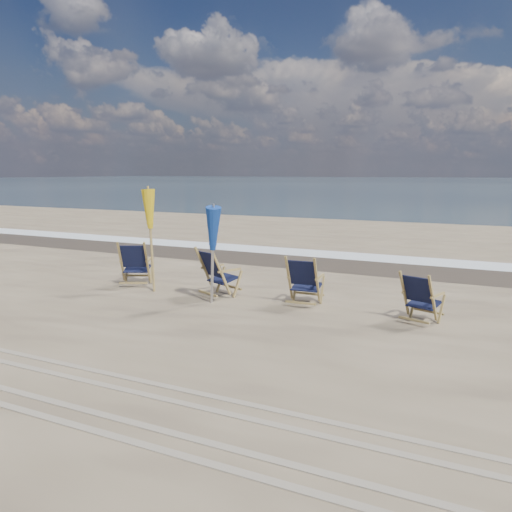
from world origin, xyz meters
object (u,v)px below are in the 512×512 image
at_px(beach_chair_0, 147,264).
at_px(umbrella_blue, 212,232).
at_px(beach_chair_2, 317,282).
at_px(umbrella_yellow, 150,215).
at_px(beach_chair_1, 221,275).
at_px(beach_chair_3, 433,301).

height_order(beach_chair_0, umbrella_blue, umbrella_blue).
bearing_deg(umbrella_blue, beach_chair_2, 19.82).
bearing_deg(beach_chair_0, umbrella_yellow, 116.04).
relative_size(beach_chair_0, umbrella_blue, 0.54).
height_order(beach_chair_1, umbrella_yellow, umbrella_yellow).
relative_size(beach_chair_0, beach_chair_1, 1.00).
distance_m(beach_chair_1, umbrella_yellow, 2.13).
height_order(beach_chair_3, umbrella_yellow, umbrella_yellow).
bearing_deg(umbrella_blue, beach_chair_3, 5.14).
bearing_deg(beach_chair_1, umbrella_blue, 119.91).
bearing_deg(beach_chair_2, umbrella_blue, 17.28).
bearing_deg(umbrella_yellow, beach_chair_2, 3.06).
relative_size(beach_chair_3, umbrella_blue, 0.47).
bearing_deg(beach_chair_2, beach_chair_3, 168.90).
bearing_deg(beach_chair_2, beach_chair_0, -4.01).
distance_m(beach_chair_2, beach_chair_3, 2.18).
distance_m(beach_chair_0, beach_chair_1, 2.19).
height_order(beach_chair_2, umbrella_blue, umbrella_blue).
relative_size(beach_chair_2, umbrella_yellow, 0.46).
bearing_deg(beach_chair_2, umbrella_yellow, 0.51).
bearing_deg(umbrella_yellow, beach_chair_3, -1.20).
bearing_deg(beach_chair_1, beach_chair_0, 14.13).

